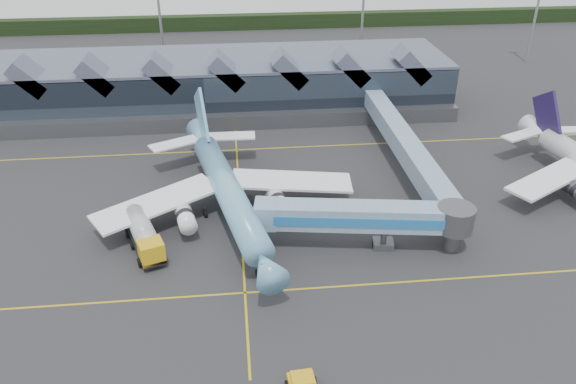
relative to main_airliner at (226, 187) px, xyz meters
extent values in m
plane|color=#2A2A2D|center=(1.67, -8.84, -3.78)|extent=(260.00, 260.00, 0.00)
cube|color=gold|center=(1.67, -16.84, -3.77)|extent=(120.00, 0.25, 0.01)
cube|color=gold|center=(1.67, 19.16, -3.77)|extent=(120.00, 0.25, 0.01)
cube|color=gold|center=(1.67, 1.16, -3.77)|extent=(0.25, 60.00, 0.01)
cube|color=black|center=(1.67, 101.16, -1.78)|extent=(260.00, 4.00, 4.00)
cube|color=black|center=(-3.33, 39.16, 0.72)|extent=(90.00, 20.00, 9.00)
cube|color=slate|center=(-3.33, 39.16, 5.42)|extent=(90.00, 20.00, 0.60)
cube|color=#56585D|center=(-3.33, 28.16, -2.48)|extent=(90.00, 2.50, 2.60)
cube|color=slate|center=(-32.33, 32.16, 5.52)|extent=(6.43, 6.00, 6.43)
cube|color=slate|center=(-21.33, 32.16, 5.52)|extent=(6.43, 6.00, 6.43)
cube|color=slate|center=(-10.33, 32.16, 5.52)|extent=(6.43, 6.00, 6.43)
cube|color=slate|center=(0.67, 32.16, 5.52)|extent=(6.43, 6.00, 6.43)
cube|color=slate|center=(11.67, 32.16, 5.52)|extent=(6.43, 6.00, 6.43)
cube|color=slate|center=(22.67, 32.16, 5.52)|extent=(6.43, 6.00, 6.43)
cube|color=slate|center=(33.67, 32.16, 5.52)|extent=(6.43, 6.00, 6.43)
cylinder|color=gray|center=(-13.33, 63.16, 7.22)|extent=(0.56, 0.56, 22.00)
cylinder|color=gray|center=(31.67, 63.16, 7.22)|extent=(0.56, 0.56, 22.00)
cylinder|color=gray|center=(71.67, 61.16, 7.22)|extent=(0.56, 0.56, 22.00)
cylinder|color=#649CCB|center=(0.29, -1.27, 0.02)|extent=(9.73, 28.58, 3.52)
cone|color=#649CCB|center=(3.98, -17.56, 0.02)|extent=(4.51, 5.54, 3.52)
cube|color=black|center=(4.11, -18.15, 0.75)|extent=(1.38, 0.62, 0.48)
cone|color=#649CCB|center=(-3.58, 15.81, 0.28)|extent=(4.87, 7.13, 3.52)
cube|color=white|center=(-8.75, -2.10, -0.60)|extent=(16.45, 12.73, 1.16)
cube|color=white|center=(8.80, 1.87, -0.60)|extent=(16.41, 6.73, 1.16)
cylinder|color=white|center=(-5.11, -4.58, -1.48)|extent=(3.21, 5.25, 2.18)
cylinder|color=white|center=(6.59, -1.93, -1.48)|extent=(3.21, 5.25, 2.18)
cube|color=#649CCB|center=(-3.22, 14.22, 3.95)|extent=(2.40, 8.87, 9.69)
cube|color=white|center=(-7.53, 13.66, 0.28)|extent=(7.83, 5.85, 0.23)
cube|color=white|center=(0.91, 15.57, 0.28)|extent=(7.39, 3.01, 0.23)
cylinder|color=#56585D|center=(3.26, -14.38, -2.76)|extent=(0.26, 0.26, 2.04)
cylinder|color=#56585D|center=(-2.90, -0.74, -2.76)|extent=(0.26, 0.26, 2.04)
cylinder|color=#56585D|center=(2.93, 0.58, -2.76)|extent=(0.26, 0.26, 2.04)
cylinder|color=black|center=(3.26, -14.38, -3.41)|extent=(0.69, 1.36, 1.30)
cone|color=white|center=(49.11, 13.36, 0.03)|extent=(4.16, 5.77, 3.30)
cube|color=white|center=(43.78, -0.91, -0.80)|extent=(14.14, 10.23, 1.10)
cube|color=#221745|center=(49.33, 12.06, 3.08)|extent=(1.77, 7.39, 8.04)
cube|color=white|center=(45.62, 11.74, 0.03)|extent=(6.69, 4.67, 0.27)
cube|color=white|center=(52.94, 13.03, 0.03)|extent=(6.44, 2.74, 0.27)
cylinder|color=#56585D|center=(48.63, -0.13, -2.82)|extent=(0.31, 0.31, 1.91)
cube|color=#739DBF|center=(15.51, -9.61, 0.52)|extent=(20.27, 5.98, 2.91)
cube|color=#236DB3|center=(15.28, -11.15, 0.52)|extent=(19.84, 3.12, 1.20)
cube|color=#739DBF|center=(4.61, -7.96, 0.52)|extent=(3.06, 3.56, 3.01)
cylinder|color=#56585D|center=(18.48, -10.06, -1.63)|extent=(0.70, 0.70, 4.30)
cube|color=#56585D|center=(18.48, -10.06, -3.33)|extent=(2.68, 2.34, 0.90)
cylinder|color=black|center=(17.49, -9.91, -3.43)|extent=(0.53, 0.95, 0.90)
cylinder|color=black|center=(19.48, -10.21, -3.43)|extent=(0.53, 0.95, 0.90)
cylinder|color=#56585D|center=(26.41, -11.26, 0.52)|extent=(4.41, 4.41, 3.01)
cylinder|color=#56585D|center=(26.41, -11.26, -1.63)|extent=(1.80, 1.80, 4.30)
cube|color=black|center=(-9.87, -7.34, -2.94)|extent=(5.92, 10.37, 0.56)
cube|color=gold|center=(-8.59, -10.91, -1.77)|extent=(3.35, 3.22, 2.46)
cube|color=black|center=(-8.29, -11.75, -1.21)|extent=(2.37, 0.99, 1.12)
cylinder|color=silver|center=(-10.33, -6.07, -1.43)|extent=(4.61, 6.97, 2.57)
sphere|color=silver|center=(-11.42, -3.03, -1.43)|extent=(2.46, 2.46, 2.46)
sphere|color=silver|center=(-9.23, -9.12, -1.43)|extent=(2.46, 2.46, 2.46)
cylinder|color=black|center=(-10.05, -10.96, -3.22)|extent=(0.75, 1.18, 1.12)
cylinder|color=black|center=(-7.43, -10.02, -3.22)|extent=(0.75, 1.18, 1.12)
cylinder|color=black|center=(-11.38, -7.28, -3.22)|extent=(0.75, 1.18, 1.12)
cylinder|color=black|center=(-8.75, -6.34, -3.22)|extent=(0.75, 1.18, 1.12)
cylinder|color=black|center=(-12.32, -4.65, -3.22)|extent=(0.75, 1.18, 1.12)
cylinder|color=black|center=(-9.69, -3.71, -3.22)|extent=(0.75, 1.18, 1.12)
cube|color=gold|center=(6.09, -30.63, -2.25)|extent=(2.01, 1.82, 0.74)
cylinder|color=black|center=(7.25, -29.91, -3.36)|extent=(0.38, 0.86, 0.84)
camera|label=1|loc=(1.35, -63.96, 35.30)|focal=35.00mm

